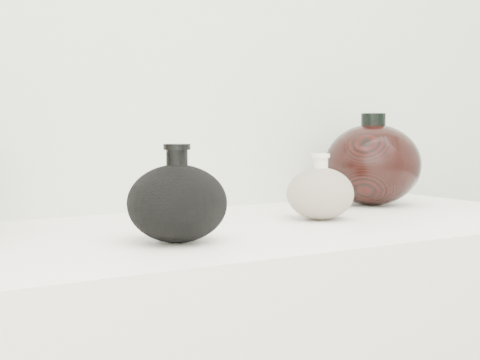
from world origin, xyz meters
TOP-DOWN VIEW (x-y plane):
  - black_gourd_vase at (-0.17, 0.87)m, footprint 0.14×0.14m
  - cream_gourd_vase at (0.14, 0.95)m, footprint 0.13×0.13m
  - right_round_pot at (0.37, 1.07)m, footprint 0.22×0.22m

SIDE VIEW (x-z plane):
  - cream_gourd_vase at x=0.14m, z-range 0.89..1.00m
  - black_gourd_vase at x=-0.17m, z-range 0.89..1.02m
  - right_round_pot at x=0.37m, z-range 0.89..1.08m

